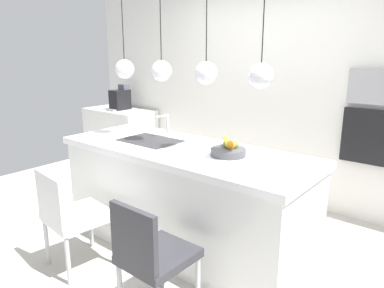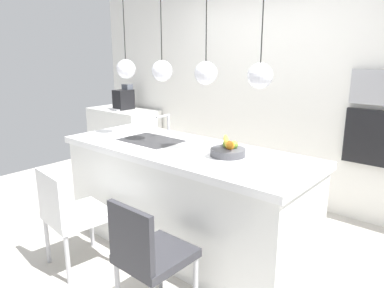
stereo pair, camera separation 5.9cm
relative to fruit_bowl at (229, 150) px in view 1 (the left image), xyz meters
The scene contains 16 objects.
floor 1.09m from the fruit_bowl, behind, with size 6.60×6.60×0.00m, color #BCB7AD.
back_wall 1.68m from the fruit_bowl, 105.35° to the left, with size 6.00×0.10×2.60m, color silver.
kitchen_island 0.68m from the fruit_bowl, behind, with size 2.35×0.89×0.95m.
sink_basin 0.85m from the fruit_bowl, behind, with size 0.56×0.40×0.02m, color #2D2D30.
faucet 0.87m from the fruit_bowl, 169.29° to the left, with size 0.02×0.17×0.22m.
fruit_bowl is the anchor object (origin of this frame).
side_counter 3.14m from the fruit_bowl, 156.62° to the left, with size 1.10×0.60×0.89m, color white.
coffee_machine 3.07m from the fruit_bowl, 156.34° to the left, with size 0.20×0.35×0.38m.
microwave 1.74m from the fruit_bowl, 65.11° to the left, with size 0.54×0.08×0.34m, color #9E9EA3.
oven 1.68m from the fruit_bowl, 65.11° to the left, with size 0.56×0.08×0.56m, color black.
chair_near 1.39m from the fruit_bowl, 135.56° to the right, with size 0.51×0.52×0.86m.
chair_middle 1.04m from the fruit_bowl, 89.16° to the right, with size 0.42×0.47×0.86m.
pendant_light_left 1.32m from the fruit_bowl, behind, with size 0.18×0.18×0.78m.
pendant_light_center_left 0.92m from the fruit_bowl, behind, with size 0.18×0.18×0.78m.
pendant_light_center_right 0.64m from the fruit_bowl, 164.82° to the right, with size 0.18×0.18×0.78m.
pendant_light_right 0.68m from the fruit_bowl, 10.30° to the right, with size 0.18×0.18×0.78m.
Camera 1 is at (2.00, -2.33, 1.78)m, focal length 34.06 mm.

